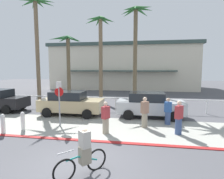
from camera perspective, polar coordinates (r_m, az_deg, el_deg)
name	(u,v)px	position (r m, az deg, el deg)	size (l,w,h in m)	color
ground_plane	(118,107)	(16.02, 1.88, -5.38)	(80.00, 80.00, 0.00)	#4C4C51
sidewalk_strip	(104,127)	(10.48, -2.37, -11.67)	(44.00, 4.00, 0.02)	#9E9E93
curb_paint	(95,141)	(8.65, -5.18, -15.64)	(44.00, 0.24, 0.03)	maroon
building_backdrop	(124,67)	(33.48, 3.79, 7.03)	(23.61, 12.93, 7.32)	beige
rail_fence	(116,100)	(14.41, 1.11, -3.31)	(26.85, 0.08, 1.04)	white
stop_sign_bike_lane	(59,97)	(10.78, -16.05, -2.29)	(0.52, 0.56, 2.56)	gray
bollard_0	(3,123)	(10.94, -30.72, -9.04)	(0.20, 0.20, 1.00)	white
bollard_1	(23,121)	(11.00, -25.92, -8.70)	(0.20, 0.20, 1.00)	white
palm_tree_0	(37,27)	(19.22, -22.29, 17.62)	(3.42, 3.39, 9.71)	#756047
palm_tree_1	(68,52)	(19.05, -13.53, 11.18)	(3.08, 3.00, 6.56)	brown
palm_tree_2	(100,42)	(17.86, -3.69, 14.53)	(2.90, 3.16, 8.16)	#756047
palm_tree_3	(136,32)	(17.30, 7.36, 17.15)	(2.86, 3.07, 8.79)	brown
car_tan_1	(71,103)	(13.37, -12.66, -4.08)	(4.40, 2.02, 1.69)	tan
car_silver_2	(149,105)	(12.67, 11.55, -4.62)	(4.40, 2.02, 1.69)	#B2B7BC
cyclist_teal_0	(83,153)	(6.01, -8.86, -18.86)	(1.29, 1.37, 1.50)	black
pedestrian_0	(145,114)	(10.43, 10.10, -7.34)	(0.47, 0.46, 1.73)	gray
pedestrian_1	(168,112)	(11.31, 16.94, -6.84)	(0.46, 0.40, 1.59)	#384C7A
pedestrian_2	(179,119)	(9.77, 19.97, -8.61)	(0.45, 0.47, 1.71)	#384C7A
pedestrian_3	(106,119)	(9.33, -1.98, -9.16)	(0.43, 0.47, 1.64)	gray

